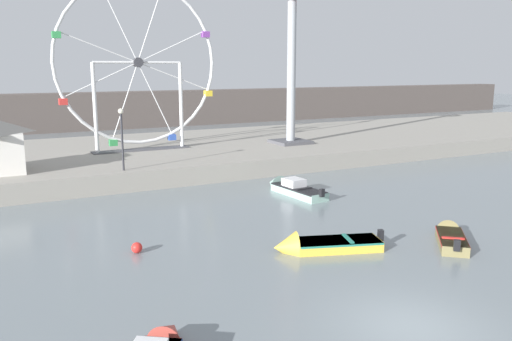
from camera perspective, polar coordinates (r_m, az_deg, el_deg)
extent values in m
plane|color=slate|center=(16.22, 16.52, -16.06)|extent=(240.00, 240.00, 0.00)
cube|color=gray|center=(41.18, -12.87, 1.54)|extent=(110.00, 18.35, 1.20)
cube|color=#564C47|center=(65.06, -18.66, 6.10)|extent=(140.00, 3.00, 4.40)
cone|color=#B24238|center=(15.08, -9.44, -17.15)|extent=(1.38, 1.39, 0.96)
cube|color=gold|center=(21.76, 8.89, -7.98)|extent=(3.70, 2.38, 0.41)
cube|color=#237566|center=(21.71, 8.90, -7.56)|extent=(3.67, 2.39, 0.08)
cone|color=gold|center=(21.23, 3.20, -8.36)|extent=(1.31, 1.50, 1.26)
cube|color=black|center=(22.26, 13.43, -6.85)|extent=(0.27, 0.29, 0.44)
cube|color=#237566|center=(21.82, 9.99, -7.31)|extent=(0.52, 1.12, 0.06)
cube|color=#93BCAD|center=(30.38, 4.70, -2.30)|extent=(1.58, 4.02, 0.47)
cube|color=black|center=(30.33, 4.70, -1.94)|extent=(1.60, 3.98, 0.08)
cone|color=#93BCAD|center=(32.33, 2.02, -1.45)|extent=(1.27, 1.18, 1.18)
cube|color=black|center=(28.74, 7.21, -2.43)|extent=(0.26, 0.22, 0.44)
cube|color=silver|center=(30.66, 4.15, -1.29)|extent=(1.10, 1.26, 0.44)
cube|color=black|center=(29.94, 5.28, -1.99)|extent=(1.07, 0.25, 0.06)
cube|color=olive|center=(23.39, 20.55, -7.20)|extent=(2.65, 2.81, 0.42)
cube|color=#B2231E|center=(23.34, 20.58, -6.80)|extent=(2.65, 2.80, 0.08)
cone|color=olive|center=(25.08, 20.09, -5.94)|extent=(1.26, 1.24, 0.99)
cube|color=black|center=(21.86, 21.06, -7.62)|extent=(0.31, 0.31, 0.44)
cube|color=#B2231E|center=(22.98, 20.69, -6.90)|extent=(0.77, 0.71, 0.06)
torus|color=silver|center=(39.70, -12.77, 11.42)|extent=(11.94, 0.24, 11.94)
cylinder|color=#38383D|center=(39.70, -12.77, 11.42)|extent=(0.70, 0.50, 0.70)
cylinder|color=silver|center=(39.09, -16.51, 9.49)|extent=(5.37, 0.08, 2.47)
cube|color=red|center=(38.71, -20.29, 7.05)|extent=(0.56, 0.48, 0.44)
cylinder|color=silver|center=(39.51, -14.06, 7.39)|extent=(2.15, 0.08, 5.50)
cube|color=#33934C|center=(39.58, -15.31, 2.94)|extent=(0.56, 0.48, 0.44)
cylinder|color=silver|center=(40.10, -10.93, 7.67)|extent=(2.47, 0.08, 5.37)
cube|color=#3356B7|center=(40.74, -9.16, 3.62)|extent=(0.56, 0.48, 0.44)
cylinder|color=silver|center=(40.52, -8.91, 10.08)|extent=(5.50, 0.08, 2.15)
cube|color=yellow|center=(41.53, -5.25, 8.37)|extent=(0.56, 0.48, 0.44)
cylinder|color=silver|center=(40.52, -9.10, 13.24)|extent=(5.37, 0.08, 2.47)
cube|color=purple|center=(41.50, -5.54, 14.55)|extent=(0.56, 0.48, 0.44)
cylinder|color=silver|center=(40.11, -11.46, 15.38)|extent=(2.15, 0.08, 5.50)
cylinder|color=silver|center=(39.52, -14.68, 15.22)|extent=(2.47, 0.08, 5.37)
cylinder|color=silver|center=(39.10, -16.80, 12.76)|extent=(5.50, 0.08, 2.15)
cube|color=#33934C|center=(38.68, -20.95, 13.65)|extent=(0.56, 0.48, 0.44)
cylinder|color=silver|center=(39.08, -17.14, 6.47)|extent=(0.28, 0.28, 6.45)
cylinder|color=silver|center=(40.77, -8.17, 7.03)|extent=(0.28, 0.28, 6.45)
cylinder|color=silver|center=(39.70, -12.77, 11.42)|extent=(6.44, 0.18, 0.18)
cube|color=#4C4C51|center=(40.16, -12.37, 2.24)|extent=(7.24, 1.20, 0.08)
cylinder|color=#999EA3|center=(42.52, 3.91, 12.95)|extent=(0.70, 0.70, 14.86)
cube|color=#4C4C51|center=(42.92, 3.78, 3.15)|extent=(2.80, 2.80, 0.24)
cylinder|color=#2D2D33|center=(32.22, -14.37, 3.00)|extent=(0.12, 0.12, 3.42)
sphere|color=#F2EACC|center=(32.02, -14.53, 6.28)|extent=(0.32, 0.32, 0.32)
sphere|color=red|center=(21.64, -12.86, -8.21)|extent=(0.44, 0.44, 0.44)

